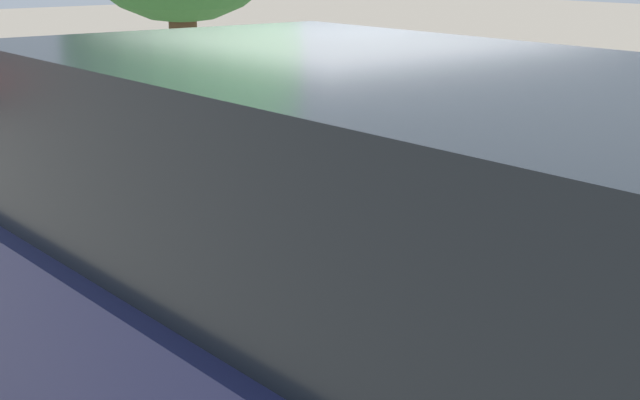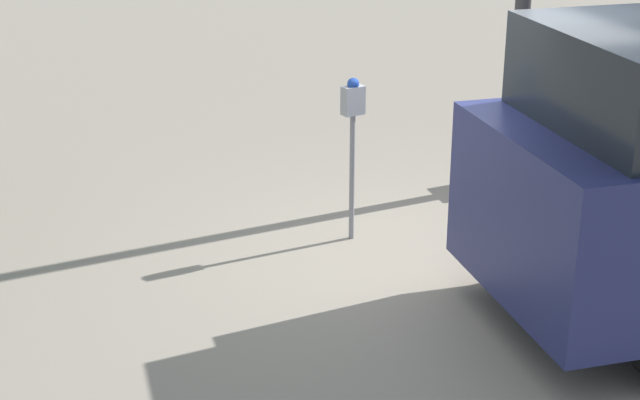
% 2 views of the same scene
% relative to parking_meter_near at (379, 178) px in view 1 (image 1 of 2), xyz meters
% --- Properties ---
extents(ground_plane, '(80.00, 80.00, 0.00)m').
position_rel_parking_meter_near_xyz_m(ground_plane, '(0.50, -0.67, -1.14)').
color(ground_plane, gray).
extents(parking_meter_near, '(0.22, 0.16, 1.55)m').
position_rel_parking_meter_near_xyz_m(parking_meter_near, '(0.00, 0.00, 0.00)').
color(parking_meter_near, gray).
rests_on(parking_meter_near, ground).
extents(parked_van, '(5.04, 2.17, 2.33)m').
position_rel_parking_meter_near_xyz_m(parked_van, '(2.86, -2.25, 0.10)').
color(parked_van, navy).
rests_on(parked_van, ground).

